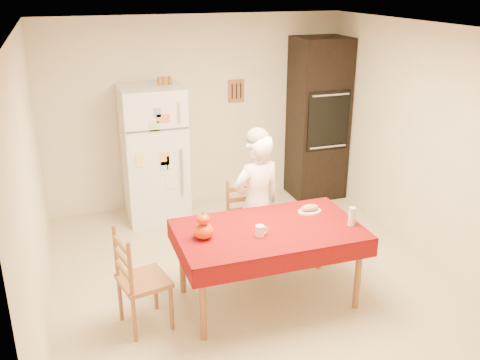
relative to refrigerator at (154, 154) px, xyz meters
name	(u,v)px	position (x,y,z in m)	size (l,w,h in m)	color
floor	(254,279)	(0.65, -1.88, -0.85)	(4.50, 4.50, 0.00)	tan
room_shell	(255,127)	(0.65, -1.88, 0.77)	(4.02, 4.52, 2.51)	beige
refrigerator	(154,154)	(0.00, 0.00, 0.00)	(0.75, 0.74, 1.70)	white
oven_cabinet	(318,119)	(2.28, 0.05, 0.25)	(0.70, 0.62, 2.20)	black
dining_table	(269,235)	(0.65, -2.26, -0.16)	(1.70, 1.00, 0.76)	brown
chair_far	(247,221)	(0.69, -1.54, -0.34)	(0.44, 0.42, 0.95)	brown
chair_left	(136,277)	(-0.59, -2.30, -0.34)	(0.48, 0.49, 0.95)	brown
seated_woman	(257,204)	(0.75, -1.67, -0.10)	(0.54, 0.36, 1.49)	white
coffee_mug	(260,231)	(0.52, -2.38, -0.04)	(0.08, 0.08, 0.10)	silver
pumpkin_lower	(203,231)	(0.03, -2.26, -0.02)	(0.18, 0.18, 0.14)	red
pumpkin_upper	(203,219)	(0.03, -2.26, 0.10)	(0.12, 0.12, 0.09)	#ED5805
wine_glass	(352,216)	(1.41, -2.44, 0.00)	(0.07, 0.07, 0.18)	silver
bread_plate	(310,211)	(1.16, -2.06, -0.08)	(0.24, 0.24, 0.02)	silver
bread_loaf	(310,208)	(1.16, -2.06, -0.04)	(0.18, 0.10, 0.06)	#9C814D
spice_jar_left	(159,81)	(0.12, 0.05, 0.90)	(0.05, 0.05, 0.10)	#8E5519
spice_jar_mid	(164,81)	(0.18, 0.05, 0.90)	(0.05, 0.05, 0.10)	#925D1A
spice_jar_right	(170,80)	(0.25, 0.05, 0.90)	(0.05, 0.05, 0.10)	brown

